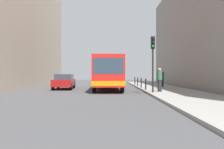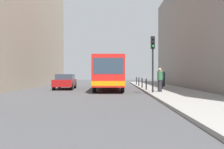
% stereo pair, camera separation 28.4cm
% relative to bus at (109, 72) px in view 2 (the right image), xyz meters
% --- Properties ---
extents(ground_plane, '(80.00, 80.00, 0.00)m').
position_rel_bus_xyz_m(ground_plane, '(-0.16, -3.61, -1.73)').
color(ground_plane, '#424244').
extents(sidewalk, '(4.40, 40.00, 0.15)m').
position_rel_bus_xyz_m(sidewalk, '(5.24, -3.61, -1.65)').
color(sidewalk, gray).
rests_on(sidewalk, ground).
extents(building_right, '(7.00, 32.00, 12.52)m').
position_rel_bus_xyz_m(building_right, '(11.34, 0.39, 4.53)').
color(building_right, gray).
rests_on(building_right, ground).
extents(bus, '(2.77, 11.07, 3.00)m').
position_rel_bus_xyz_m(bus, '(0.00, 0.00, 0.00)').
color(bus, red).
rests_on(bus, ground).
extents(car_beside_bus, '(2.11, 4.51, 1.48)m').
position_rel_bus_xyz_m(car_beside_bus, '(-4.33, 0.17, -0.94)').
color(car_beside_bus, maroon).
rests_on(car_beside_bus, ground).
extents(car_behind_bus, '(1.91, 4.43, 1.48)m').
position_rel_bus_xyz_m(car_behind_bus, '(0.35, 11.69, -0.94)').
color(car_behind_bus, '#A5A8AD').
rests_on(car_behind_bus, ground).
extents(traffic_light, '(0.28, 0.33, 4.10)m').
position_rel_bus_xyz_m(traffic_light, '(3.39, -5.72, 1.28)').
color(traffic_light, black).
rests_on(traffic_light, sidewalk).
extents(bollard_near, '(0.11, 0.11, 0.95)m').
position_rel_bus_xyz_m(bollard_near, '(3.29, -2.85, -1.10)').
color(bollard_near, black).
rests_on(bollard_near, sidewalk).
extents(bollard_mid, '(0.11, 0.11, 0.95)m').
position_rel_bus_xyz_m(bollard_mid, '(3.29, 0.28, -1.10)').
color(bollard_mid, black).
rests_on(bollard_mid, sidewalk).
extents(bollard_far, '(0.11, 0.11, 0.95)m').
position_rel_bus_xyz_m(bollard_far, '(3.29, 3.40, -1.10)').
color(bollard_far, black).
rests_on(bollard_far, sidewalk).
extents(bollard_farthest, '(0.11, 0.11, 0.95)m').
position_rel_bus_xyz_m(bollard_farthest, '(3.29, 6.52, -1.10)').
color(bollard_farthest, black).
rests_on(bollard_farthest, sidewalk).
extents(pedestrian_near_signal, '(0.38, 0.38, 1.81)m').
position_rel_bus_xyz_m(pedestrian_near_signal, '(4.05, -4.96, -0.67)').
color(pedestrian_near_signal, '#26262D').
rests_on(pedestrian_near_signal, sidewalk).
extents(pedestrian_mid_sidewalk, '(0.38, 0.38, 1.68)m').
position_rel_bus_xyz_m(pedestrian_mid_sidewalk, '(4.85, -1.25, -0.74)').
color(pedestrian_mid_sidewalk, '#26262D').
rests_on(pedestrian_mid_sidewalk, sidewalk).
extents(pedestrian_far_sidewalk, '(0.38, 0.38, 1.75)m').
position_rel_bus_xyz_m(pedestrian_far_sidewalk, '(5.81, 2.27, -0.70)').
color(pedestrian_far_sidewalk, '#26262D').
rests_on(pedestrian_far_sidewalk, sidewalk).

